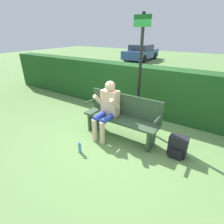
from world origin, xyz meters
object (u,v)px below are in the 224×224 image
at_px(person_seated, 108,107).
at_px(parked_car, 141,53).
at_px(water_bottle, 80,148).
at_px(backpack, 178,147).
at_px(park_bench, 122,116).
at_px(signpost, 140,69).

height_order(person_seated, parked_car, person_seated).
bearing_deg(water_bottle, person_seated, 84.31).
bearing_deg(backpack, park_bench, 179.64).
relative_size(water_bottle, signpost, 0.09).
bearing_deg(water_bottle, parked_car, 109.68).
bearing_deg(water_bottle, park_bench, 69.45).
height_order(backpack, parked_car, parked_car).
xyz_separation_m(park_bench, person_seated, (-0.29, -0.14, 0.21)).
height_order(park_bench, parked_car, parked_car).
xyz_separation_m(backpack, parked_car, (-6.10, 11.34, 0.40)).
distance_m(park_bench, backpack, 1.34).
xyz_separation_m(water_bottle, signpost, (0.46, 1.67, 1.38)).
bearing_deg(water_bottle, backpack, 30.96).
height_order(backpack, signpost, signpost).
relative_size(park_bench, signpost, 0.67).
bearing_deg(signpost, water_bottle, -105.56).
bearing_deg(parked_car, backpack, -152.64).
distance_m(water_bottle, parked_car, 13.13).
relative_size(backpack, water_bottle, 1.76).
relative_size(backpack, signpost, 0.16).
height_order(signpost, parked_car, signpost).
distance_m(park_bench, signpost, 1.17).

